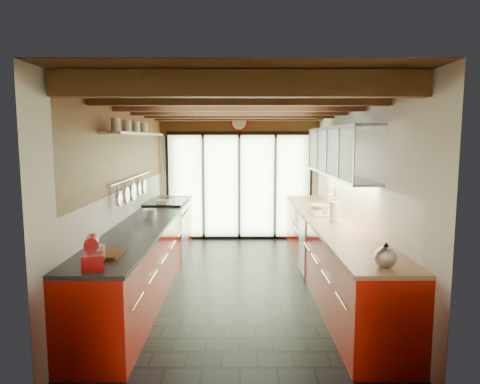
{
  "coord_description": "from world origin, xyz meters",
  "views": [
    {
      "loc": [
        -0.01,
        -5.86,
        2.03
      ],
      "look_at": [
        0.01,
        0.4,
        1.25
      ],
      "focal_mm": 32.0,
      "sensor_mm": 36.0,
      "label": 1
    }
  ],
  "objects": [
    {
      "name": "soap_bottle",
      "position": [
        1.27,
        0.38,
        1.01
      ],
      "size": [
        0.09,
        0.1,
        0.17
      ],
      "primitive_type": "imported",
      "rotation": [
        0.0,
        0.0,
        -0.22
      ],
      "color": "silver",
      "rests_on": "right_counter"
    },
    {
      "name": "sink_assembly",
      "position": [
        1.29,
        0.4,
        0.96
      ],
      "size": [
        0.45,
        0.52,
        0.43
      ],
      "color": "silver",
      "rests_on": "right_counter"
    },
    {
      "name": "pot_large",
      "position": [
        -1.27,
        0.09,
        0.98
      ],
      "size": [
        0.25,
        0.25,
        0.12
      ],
      "primitive_type": "cylinder",
      "rotation": [
        0.0,
        0.0,
        0.35
      ],
      "color": "silver",
      "rests_on": "left_counter"
    },
    {
      "name": "bowl",
      "position": [
        1.27,
        0.91,
        0.95
      ],
      "size": [
        0.32,
        0.32,
        0.06
      ],
      "primitive_type": "imported",
      "rotation": [
        0.0,
        0.0,
        -0.42
      ],
      "color": "silver",
      "rests_on": "right_counter"
    },
    {
      "name": "glass_door",
      "position": [
        0.0,
        2.69,
        1.66
      ],
      "size": [
        2.95,
        0.1,
        2.9
      ],
      "color": "#C6EAAD",
      "rests_on": "ground"
    },
    {
      "name": "left_counter",
      "position": [
        -1.28,
        0.0,
        0.46
      ],
      "size": [
        0.68,
        5.0,
        0.92
      ],
      "color": "#B91408",
      "rests_on": "ground"
    },
    {
      "name": "paper_towel",
      "position": [
        1.27,
        -0.24,
        1.06
      ],
      "size": [
        0.14,
        0.14,
        0.33
      ],
      "color": "white",
      "rests_on": "right_counter"
    },
    {
      "name": "right_counter",
      "position": [
        1.27,
        0.0,
        0.46
      ],
      "size": [
        0.68,
        5.0,
        0.92
      ],
      "color": "#B91408",
      "rests_on": "ground"
    },
    {
      "name": "room_shell",
      "position": [
        0.0,
        0.0,
        1.65
      ],
      "size": [
        5.5,
        5.5,
        5.5
      ],
      "color": "silver",
      "rests_on": "ground"
    },
    {
      "name": "left_wall_fixtures",
      "position": [
        -1.47,
        0.18,
        1.85
      ],
      "size": [
        0.28,
        2.6,
        0.96
      ],
      "color": "silver",
      "rests_on": "ground"
    },
    {
      "name": "stand_mixer",
      "position": [
        -1.27,
        -2.24,
        1.03
      ],
      "size": [
        0.25,
        0.35,
        0.28
      ],
      "color": "#BA0E0F",
      "rests_on": "left_counter"
    },
    {
      "name": "kettle",
      "position": [
        1.27,
        -2.25,
        1.02
      ],
      "size": [
        0.22,
        0.25,
        0.23
      ],
      "color": "silver",
      "rests_on": "right_counter"
    },
    {
      "name": "cutting_board",
      "position": [
        -1.27,
        -1.88,
        0.94
      ],
      "size": [
        0.27,
        0.38,
        0.03
      ],
      "primitive_type": "cube",
      "rotation": [
        0.0,
        0.0,
        -0.0
      ],
      "color": "brown",
      "rests_on": "left_counter"
    },
    {
      "name": "upper_cabinets_right",
      "position": [
        1.43,
        0.3,
        1.85
      ],
      "size": [
        0.34,
        3.0,
        3.0
      ],
      "color": "silver",
      "rests_on": "ground"
    },
    {
      "name": "ceiling_beams",
      "position": [
        -0.0,
        0.38,
        2.46
      ],
      "size": [
        3.14,
        5.06,
        4.9
      ],
      "color": "#593316",
      "rests_on": "ground"
    },
    {
      "name": "range_stove",
      "position": [
        -1.28,
        1.45,
        0.47
      ],
      "size": [
        0.66,
        0.9,
        0.97
      ],
      "color": "silver",
      "rests_on": "ground"
    },
    {
      "name": "pot_small",
      "position": [
        -1.27,
        1.2,
        0.97
      ],
      "size": [
        0.32,
        0.32,
        0.1
      ],
      "primitive_type": "cylinder",
      "rotation": [
        0.0,
        0.0,
        -0.29
      ],
      "color": "silver",
      "rests_on": "left_counter"
    },
    {
      "name": "ground",
      "position": [
        0.0,
        0.0,
        0.0
      ],
      "size": [
        5.5,
        5.5,
        0.0
      ],
      "primitive_type": "plane",
      "color": "black",
      "rests_on": "ground"
    }
  ]
}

